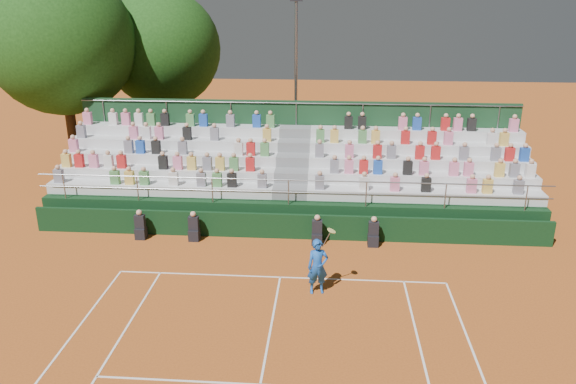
# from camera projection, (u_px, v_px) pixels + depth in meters

# --- Properties ---
(ground) EXTENTS (90.00, 90.00, 0.00)m
(ground) POSITION_uv_depth(u_px,v_px,m) (280.00, 277.00, 18.83)
(ground) COLOR #AC531C
(ground) RESTS_ON ground
(courtside_wall) EXTENTS (20.00, 0.15, 1.00)m
(courtside_wall) POSITION_uv_depth(u_px,v_px,m) (287.00, 226.00, 21.67)
(courtside_wall) COLOR black
(courtside_wall) RESTS_ON ground
(line_officials) EXTENTS (9.33, 0.40, 1.19)m
(line_officials) POSITION_uv_depth(u_px,v_px,m) (255.00, 231.00, 21.34)
(line_officials) COLOR black
(line_officials) RESTS_ON ground
(grandstand) EXTENTS (20.00, 5.20, 4.40)m
(grandstand) POSITION_uv_depth(u_px,v_px,m) (293.00, 185.00, 24.51)
(grandstand) COLOR black
(grandstand) RESTS_ON ground
(tennis_player) EXTENTS (0.90, 0.56, 2.22)m
(tennis_player) POSITION_uv_depth(u_px,v_px,m) (318.00, 266.00, 17.60)
(tennis_player) COLOR #1751B0
(tennis_player) RESTS_ON ground
(tree_west) EXTENTS (7.19, 7.19, 10.40)m
(tree_west) POSITION_uv_depth(u_px,v_px,m) (60.00, 41.00, 27.23)
(tree_west) COLOR #352213
(tree_west) RESTS_ON ground
(tree_east) EXTENTS (6.37, 6.37, 9.27)m
(tree_east) POSITION_uv_depth(u_px,v_px,m) (162.00, 49.00, 30.76)
(tree_east) COLOR #352213
(tree_east) RESTS_ON ground
(floodlight_mast) EXTENTS (0.60, 0.25, 8.95)m
(floodlight_mast) POSITION_uv_depth(u_px,v_px,m) (296.00, 72.00, 28.69)
(floodlight_mast) COLOR gray
(floodlight_mast) RESTS_ON ground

